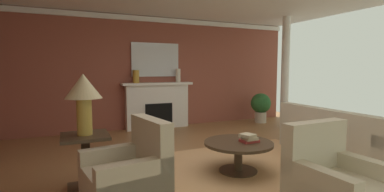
{
  "coord_description": "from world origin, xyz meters",
  "views": [
    {
      "loc": [
        -2.19,
        -3.68,
        1.5
      ],
      "look_at": [
        -0.02,
        1.17,
        1.0
      ],
      "focal_mm": 26.44,
      "sensor_mm": 36.0,
      "label": 1
    }
  ],
  "objects_px": {
    "mantel_mirror": "(155,60)",
    "coffee_table": "(238,150)",
    "vase_mantel_right": "(178,75)",
    "vase_mantel_left": "(136,77)",
    "sofa": "(339,140)",
    "potted_plant": "(261,105)",
    "fireplace": "(157,107)",
    "armchair_near_window": "(128,178)",
    "table_lamp": "(83,92)",
    "armchair_facing_fireplace": "(336,190)",
    "side_table": "(86,158)"
  },
  "relations": [
    {
      "from": "mantel_mirror",
      "to": "coffee_table",
      "type": "relative_size",
      "value": 1.24
    },
    {
      "from": "sofa",
      "to": "table_lamp",
      "type": "xyz_separation_m",
      "value": [
        -4.02,
        0.38,
        0.93
      ]
    },
    {
      "from": "side_table",
      "to": "vase_mantel_right",
      "type": "distance_m",
      "value": 4.14
    },
    {
      "from": "vase_mantel_right",
      "to": "potted_plant",
      "type": "bearing_deg",
      "value": -9.57
    },
    {
      "from": "armchair_facing_fireplace",
      "to": "sofa",
      "type": "bearing_deg",
      "value": 37.74
    },
    {
      "from": "table_lamp",
      "to": "armchair_facing_fireplace",
      "type": "bearing_deg",
      "value": -38.37
    },
    {
      "from": "sofa",
      "to": "table_lamp",
      "type": "height_order",
      "value": "table_lamp"
    },
    {
      "from": "mantel_mirror",
      "to": "vase_mantel_right",
      "type": "height_order",
      "value": "mantel_mirror"
    },
    {
      "from": "mantel_mirror",
      "to": "coffee_table",
      "type": "bearing_deg",
      "value": -87.59
    },
    {
      "from": "armchair_facing_fireplace",
      "to": "armchair_near_window",
      "type": "bearing_deg",
      "value": 148.2
    },
    {
      "from": "fireplace",
      "to": "sofa",
      "type": "distance_m",
      "value": 4.19
    },
    {
      "from": "coffee_table",
      "to": "fireplace",
      "type": "bearing_deg",
      "value": 92.49
    },
    {
      "from": "armchair_near_window",
      "to": "coffee_table",
      "type": "xyz_separation_m",
      "value": [
        1.68,
        0.37,
        0.03
      ]
    },
    {
      "from": "fireplace",
      "to": "armchair_facing_fireplace",
      "type": "relative_size",
      "value": 1.89
    },
    {
      "from": "mantel_mirror",
      "to": "sofa",
      "type": "height_order",
      "value": "mantel_mirror"
    },
    {
      "from": "mantel_mirror",
      "to": "coffee_table",
      "type": "xyz_separation_m",
      "value": [
        0.15,
        -3.61,
        -1.41
      ]
    },
    {
      "from": "armchair_facing_fireplace",
      "to": "table_lamp",
      "type": "distance_m",
      "value": 2.99
    },
    {
      "from": "sofa",
      "to": "potted_plant",
      "type": "height_order",
      "value": "sofa"
    },
    {
      "from": "mantel_mirror",
      "to": "vase_mantel_right",
      "type": "xyz_separation_m",
      "value": [
        0.55,
        -0.17,
        -0.4
      ]
    },
    {
      "from": "mantel_mirror",
      "to": "armchair_facing_fireplace",
      "type": "bearing_deg",
      "value": -86.53
    },
    {
      "from": "fireplace",
      "to": "armchair_near_window",
      "type": "distance_m",
      "value": 4.16
    },
    {
      "from": "vase_mantel_right",
      "to": "potted_plant",
      "type": "xyz_separation_m",
      "value": [
        2.35,
        -0.4,
        -0.85
      ]
    },
    {
      "from": "fireplace",
      "to": "armchair_near_window",
      "type": "bearing_deg",
      "value": -111.54
    },
    {
      "from": "fireplace",
      "to": "armchair_near_window",
      "type": "relative_size",
      "value": 1.89
    },
    {
      "from": "fireplace",
      "to": "armchair_facing_fireplace",
      "type": "distance_m",
      "value": 5.02
    },
    {
      "from": "vase_mantel_left",
      "to": "potted_plant",
      "type": "xyz_separation_m",
      "value": [
        3.45,
        -0.4,
        -0.84
      ]
    },
    {
      "from": "fireplace",
      "to": "vase_mantel_left",
      "type": "xyz_separation_m",
      "value": [
        -0.55,
        -0.05,
        0.77
      ]
    },
    {
      "from": "mantel_mirror",
      "to": "vase_mantel_right",
      "type": "bearing_deg",
      "value": -17.18
    },
    {
      "from": "side_table",
      "to": "coffee_table",
      "type": "bearing_deg",
      "value": -7.0
    },
    {
      "from": "vase_mantel_right",
      "to": "vase_mantel_left",
      "type": "xyz_separation_m",
      "value": [
        -1.1,
        0.0,
        -0.02
      ]
    },
    {
      "from": "fireplace",
      "to": "vase_mantel_right",
      "type": "height_order",
      "value": "vase_mantel_right"
    },
    {
      "from": "sofa",
      "to": "table_lamp",
      "type": "distance_m",
      "value": 4.14
    },
    {
      "from": "mantel_mirror",
      "to": "armchair_near_window",
      "type": "distance_m",
      "value": 4.5
    },
    {
      "from": "mantel_mirror",
      "to": "side_table",
      "type": "height_order",
      "value": "mantel_mirror"
    },
    {
      "from": "sofa",
      "to": "vase_mantel_left",
      "type": "bearing_deg",
      "value": 126.63
    },
    {
      "from": "armchair_near_window",
      "to": "vase_mantel_left",
      "type": "distance_m",
      "value": 4.07
    },
    {
      "from": "table_lamp",
      "to": "vase_mantel_left",
      "type": "height_order",
      "value": "vase_mantel_left"
    },
    {
      "from": "sofa",
      "to": "side_table",
      "type": "distance_m",
      "value": 4.04
    },
    {
      "from": "armchair_near_window",
      "to": "table_lamp",
      "type": "relative_size",
      "value": 1.27
    },
    {
      "from": "armchair_facing_fireplace",
      "to": "table_lamp",
      "type": "relative_size",
      "value": 1.27
    },
    {
      "from": "coffee_table",
      "to": "mantel_mirror",
      "type": "bearing_deg",
      "value": 92.41
    },
    {
      "from": "sofa",
      "to": "potted_plant",
      "type": "distance_m",
      "value": 3.27
    },
    {
      "from": "side_table",
      "to": "vase_mantel_left",
      "type": "relative_size",
      "value": 2.23
    },
    {
      "from": "coffee_table",
      "to": "potted_plant",
      "type": "distance_m",
      "value": 4.1
    },
    {
      "from": "armchair_facing_fireplace",
      "to": "vase_mantel_left",
      "type": "distance_m",
      "value": 5.13
    },
    {
      "from": "side_table",
      "to": "potted_plant",
      "type": "height_order",
      "value": "potted_plant"
    },
    {
      "from": "potted_plant",
      "to": "sofa",
      "type": "bearing_deg",
      "value": -104.21
    },
    {
      "from": "fireplace",
      "to": "table_lamp",
      "type": "bearing_deg",
      "value": -120.71
    },
    {
      "from": "mantel_mirror",
      "to": "potted_plant",
      "type": "bearing_deg",
      "value": -11.05
    },
    {
      "from": "armchair_facing_fireplace",
      "to": "fireplace",
      "type": "bearing_deg",
      "value": 93.55
    }
  ]
}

